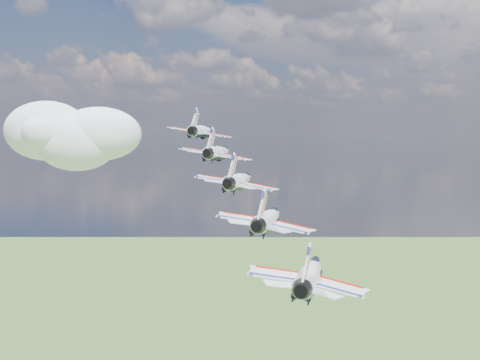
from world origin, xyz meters
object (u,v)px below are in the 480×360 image
Objects in this scene: jet_0 at (203,131)px; jet_3 at (269,218)px; jet_1 at (219,152)px; jet_2 at (240,180)px; jet_4 at (310,273)px.

jet_3 is at bearing -64.88° from jet_0.
jet_1 is at bearing -64.88° from jet_0.
jet_2 is 25.70m from jet_4.
jet_3 is (9.53, -8.10, -2.92)m from jet_2.
jet_2 is at bearing 115.12° from jet_4.
jet_2 reaches higher than jet_4.
jet_2 reaches higher than jet_3.
jet_1 is 1.00× the size of jet_3.
jet_3 is at bearing -64.88° from jet_1.
jet_3 is at bearing 115.12° from jet_4.
jet_2 is at bearing -64.88° from jet_1.
jet_0 is 38.54m from jet_3.
jet_1 reaches higher than jet_3.
jet_3 reaches higher than jet_4.
jet_3 is at bearing -64.88° from jet_2.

